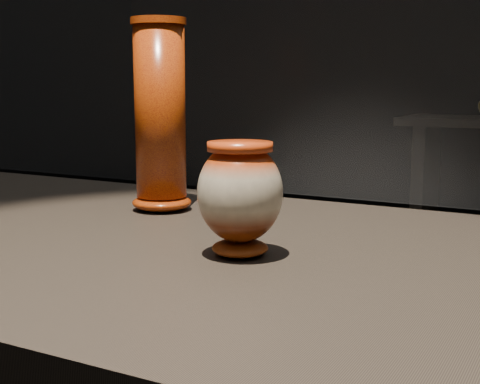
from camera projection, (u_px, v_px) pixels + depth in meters
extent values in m
cube|color=black|center=(255.00, 267.00, 0.92)|extent=(2.00, 0.80, 0.05)
ellipsoid|color=#622208|center=(240.00, 248.00, 0.89)|extent=(0.10, 0.10, 0.02)
ellipsoid|color=beige|center=(240.00, 193.00, 0.87)|extent=(0.15, 0.15, 0.13)
cylinder|color=#C13F12|center=(240.00, 146.00, 0.86)|extent=(0.11, 0.11, 0.01)
ellipsoid|color=#AF450B|center=(162.00, 202.00, 1.20)|extent=(0.13, 0.13, 0.03)
cylinder|color=#AF450B|center=(160.00, 112.00, 1.17)|extent=(0.11, 0.11, 0.30)
cylinder|color=#AF450B|center=(158.00, 21.00, 1.15)|extent=(0.12, 0.12, 0.01)
cube|color=black|center=(425.00, 188.00, 4.46)|extent=(0.08, 0.50, 0.85)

